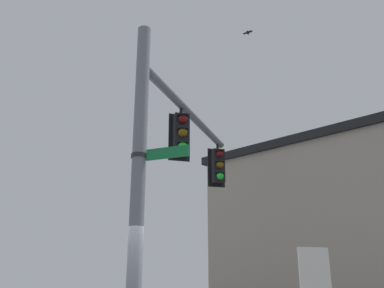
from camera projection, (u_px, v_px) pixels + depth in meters
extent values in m
cylinder|color=slate|center=(138.00, 181.00, 8.06)|extent=(0.28, 0.28, 6.69)
cylinder|color=slate|center=(190.00, 114.00, 11.27)|extent=(3.41, 4.53, 0.22)
cylinder|color=black|center=(181.00, 112.00, 10.64)|extent=(0.08, 0.08, 0.18)
cube|color=black|center=(181.00, 135.00, 10.44)|extent=(0.36, 0.30, 1.05)
sphere|color=#590F0F|center=(183.00, 119.00, 10.38)|extent=(0.22, 0.22, 0.22)
cube|color=black|center=(183.00, 115.00, 10.40)|extent=(0.24, 0.20, 0.03)
sphere|color=brown|center=(183.00, 132.00, 10.27)|extent=(0.22, 0.22, 0.22)
cube|color=black|center=(183.00, 128.00, 10.28)|extent=(0.24, 0.20, 0.03)
sphere|color=#1EE533|center=(183.00, 146.00, 10.16)|extent=(0.22, 0.22, 0.22)
cube|color=black|center=(183.00, 142.00, 10.17)|extent=(0.24, 0.20, 0.03)
cube|color=black|center=(179.00, 137.00, 10.60)|extent=(0.54, 0.03, 1.22)
cylinder|color=black|center=(218.00, 147.00, 13.30)|extent=(0.08, 0.08, 0.18)
cube|color=black|center=(218.00, 166.00, 13.10)|extent=(0.36, 0.30, 1.05)
sphere|color=#590F0F|center=(220.00, 154.00, 13.04)|extent=(0.22, 0.22, 0.22)
cube|color=black|center=(220.00, 150.00, 13.05)|extent=(0.24, 0.20, 0.03)
sphere|color=brown|center=(220.00, 165.00, 12.93)|extent=(0.22, 0.22, 0.22)
cube|color=black|center=(220.00, 161.00, 12.94)|extent=(0.24, 0.20, 0.03)
sphere|color=#1EE533|center=(220.00, 176.00, 12.81)|extent=(0.22, 0.22, 0.22)
cube|color=black|center=(220.00, 173.00, 12.83)|extent=(0.24, 0.20, 0.03)
cube|color=black|center=(216.00, 168.00, 13.25)|extent=(0.54, 0.03, 1.22)
cube|color=#147238|center=(167.00, 153.00, 8.02)|extent=(0.72, 0.54, 0.22)
cube|color=white|center=(167.00, 153.00, 8.03)|extent=(0.70, 0.52, 0.04)
cylinder|color=#262626|center=(139.00, 156.00, 8.22)|extent=(0.32, 0.32, 0.08)
ellipsoid|color=black|center=(248.00, 33.00, 13.62)|extent=(0.19, 0.22, 0.07)
cube|color=black|center=(248.00, 32.00, 13.61)|extent=(0.25, 0.20, 0.05)
cube|color=black|center=(247.00, 32.00, 13.62)|extent=(0.25, 0.20, 0.07)
cube|color=#A89E89|center=(363.00, 241.00, 15.69)|extent=(10.64, 11.39, 6.18)
cube|color=black|center=(352.00, 157.00, 16.74)|extent=(11.06, 11.84, 0.30)
cube|color=silver|center=(314.00, 269.00, 7.51)|extent=(0.60, 0.04, 0.76)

